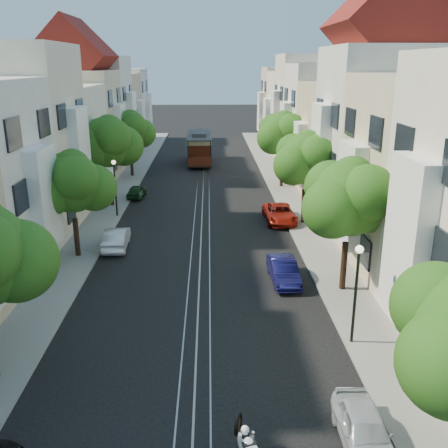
{
  "coord_description": "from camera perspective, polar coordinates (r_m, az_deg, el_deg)",
  "views": [
    {
      "loc": [
        0.58,
        -13.67,
        10.9
      ],
      "look_at": [
        1.39,
        13.26,
        2.2
      ],
      "focal_mm": 40.0,
      "sensor_mm": 36.0,
      "label": 1
    }
  ],
  "objects": [
    {
      "name": "parked_car_e_mid",
      "position": [
        26.27,
        6.81,
        -5.3
      ],
      "size": [
        1.44,
        3.76,
        1.22
      ],
      "primitive_type": "imported",
      "rotation": [
        0.0,
        0.0,
        0.04
      ],
      "color": "#0C0C3D",
      "rests_on": "ground"
    },
    {
      "name": "sidewalk_east",
      "position": [
        43.57,
        7.15,
        3.35
      ],
      "size": [
        2.5,
        80.0,
        0.12
      ],
      "primitive_type": "cube",
      "color": "gray",
      "rests_on": "ground"
    },
    {
      "name": "sidewalk_west",
      "position": [
        43.77,
        -11.99,
        3.16
      ],
      "size": [
        2.5,
        80.0,
        0.12
      ],
      "primitive_type": "cube",
      "color": "gray",
      "rests_on": "ground"
    },
    {
      "name": "parked_car_e_far",
      "position": [
        36.01,
        6.37,
        1.19
      ],
      "size": [
        2.2,
        4.53,
        1.24
      ],
      "primitive_type": "imported",
      "rotation": [
        0.0,
        0.0,
        0.03
      ],
      "color": "#9B1A0E",
      "rests_on": "ground"
    },
    {
      "name": "tree_w_d",
      "position": [
        50.64,
        -10.65,
        10.44
      ],
      "size": [
        4.84,
        3.99,
        6.52
      ],
      "color": "black",
      "rests_on": "ground"
    },
    {
      "name": "townhouses_east",
      "position": [
        43.47,
        13.55,
        9.85
      ],
      "size": [
        7.75,
        72.0,
        12.0
      ],
      "color": "beige",
      "rests_on": "ground"
    },
    {
      "name": "tree_w_c",
      "position": [
        39.84,
        -13.04,
        9.02
      ],
      "size": [
        5.13,
        4.28,
        7.09
      ],
      "color": "black",
      "rests_on": "ground"
    },
    {
      "name": "lamp_east",
      "position": [
        20.25,
        14.93,
        -6.19
      ],
      "size": [
        0.32,
        0.32,
        4.16
      ],
      "color": "black",
      "rests_on": "ground"
    },
    {
      "name": "cable_car",
      "position": [
        57.18,
        -2.81,
        8.89
      ],
      "size": [
        2.83,
        8.7,
        3.33
      ],
      "rotation": [
        0.0,
        0.0,
        0.01
      ],
      "color": "black",
      "rests_on": "ground"
    },
    {
      "name": "tree_w_b",
      "position": [
        29.43,
        -16.93,
        4.35
      ],
      "size": [
        4.72,
        3.87,
        6.27
      ],
      "color": "black",
      "rests_on": "ground"
    },
    {
      "name": "rail_slot",
      "position": [
        43.08,
        -2.44,
        3.23
      ],
      "size": [
        0.06,
        80.0,
        0.02
      ],
      "primitive_type": "cube",
      "color": "gray",
      "rests_on": "ground"
    },
    {
      "name": "tree_e_c",
      "position": [
        34.88,
        9.43,
        7.25
      ],
      "size": [
        4.84,
        3.99,
        6.52
      ],
      "color": "black",
      "rests_on": "ground"
    },
    {
      "name": "rail_left",
      "position": [
        43.09,
        -3.17,
        3.22
      ],
      "size": [
        0.06,
        80.0,
        0.02
      ],
      "primitive_type": "cube",
      "color": "gray",
      "rests_on": "ground"
    },
    {
      "name": "tree_e_b",
      "position": [
        24.4,
        14.24,
        2.7
      ],
      "size": [
        4.93,
        4.08,
        6.68
      ],
      "color": "black",
      "rests_on": "ground"
    },
    {
      "name": "rail_right",
      "position": [
        43.07,
        -1.71,
        3.24
      ],
      "size": [
        0.06,
        80.0,
        0.02
      ],
      "primitive_type": "cube",
      "color": "gray",
      "rests_on": "ground"
    },
    {
      "name": "parked_car_w_far",
      "position": [
        43.07,
        -9.94,
        3.71
      ],
      "size": [
        1.52,
        3.29,
        1.09
      ],
      "primitive_type": "imported",
      "rotation": [
        0.0,
        0.0,
        3.07
      ],
      "color": "#16381C",
      "rests_on": "ground"
    },
    {
      "name": "ground",
      "position": [
        43.08,
        -2.44,
        3.22
      ],
      "size": [
        200.0,
        200.0,
        0.0
      ],
      "primitive_type": "plane",
      "color": "black",
      "rests_on": "ground"
    },
    {
      "name": "tree_e_d",
      "position": [
        45.55,
        6.84,
        10.16
      ],
      "size": [
        5.01,
        4.16,
        6.85
      ],
      "color": "black",
      "rests_on": "ground"
    },
    {
      "name": "parked_car_e_near",
      "position": [
        16.43,
        15.73,
        -21.71
      ],
      "size": [
        1.46,
        3.52,
        1.19
      ],
      "primitive_type": "imported",
      "rotation": [
        0.0,
        0.0,
        -0.02
      ],
      "color": "silver",
      "rests_on": "ground"
    },
    {
      "name": "lamp_west",
      "position": [
        37.21,
        -12.38,
        4.97
      ],
      "size": [
        0.32,
        0.32,
        4.16
      ],
      "color": "black",
      "rests_on": "ground"
    },
    {
      "name": "parked_car_w_mid",
      "position": [
        31.43,
        -12.19,
        -1.6
      ],
      "size": [
        1.52,
        3.9,
        1.27
      ],
      "primitive_type": "imported",
      "rotation": [
        0.0,
        0.0,
        3.19
      ],
      "color": "silver",
      "rests_on": "ground"
    },
    {
      "name": "sportbike_rider",
      "position": [
        15.15,
        2.59,
        -24.04
      ],
      "size": [
        0.69,
        1.79,
        1.41
      ],
      "rotation": [
        0.0,
        0.0,
        0.3
      ],
      "color": "black",
      "rests_on": "ground"
    },
    {
      "name": "townhouses_west",
      "position": [
        43.8,
        -18.47,
        9.35
      ],
      "size": [
        7.75,
        72.0,
        11.76
      ],
      "color": "silver",
      "rests_on": "ground"
    },
    {
      "name": "lane_line",
      "position": [
        43.08,
        -2.44,
        3.22
      ],
      "size": [
        0.08,
        80.0,
        0.01
      ],
      "primitive_type": "cube",
      "color": "tan",
      "rests_on": "ground"
    }
  ]
}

